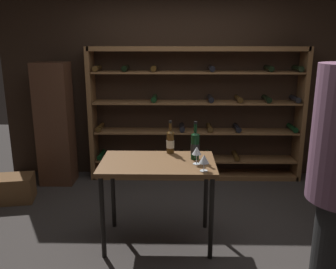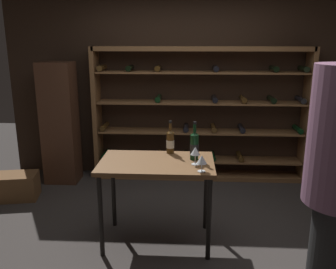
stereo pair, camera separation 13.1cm
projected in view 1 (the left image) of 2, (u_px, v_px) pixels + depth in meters
ground_plane at (177, 235)px, 3.63m from camera, size 9.65×9.65×0.00m
back_wall at (177, 84)px, 5.06m from camera, size 4.91×0.10×2.62m
wine_rack at (197, 115)px, 4.95m from camera, size 2.95×0.32×1.84m
tasting_table at (158, 171)px, 3.34m from camera, size 1.06×0.66×0.83m
wine_crate at (13, 189)px, 4.38m from camera, size 0.53×0.42×0.32m
display_cabinet at (55, 124)px, 4.79m from camera, size 0.44×0.36×1.65m
wine_bottle_gold_foil at (170, 141)px, 3.54m from camera, size 0.08×0.08×0.33m
wine_bottle_amber_reserve at (195, 145)px, 3.36m from camera, size 0.08×0.08×0.37m
wine_glass_stemmed_center at (197, 151)px, 3.22m from camera, size 0.09×0.09×0.17m
wine_glass_stemmed_left at (204, 160)px, 3.05m from camera, size 0.09×0.09×0.15m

